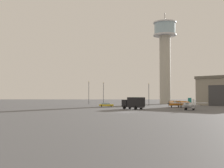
% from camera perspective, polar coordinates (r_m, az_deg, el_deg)
% --- Properties ---
extents(ground_plane, '(400.00, 400.00, 0.00)m').
position_cam_1_polar(ground_plane, '(63.20, 2.38, -5.55)').
color(ground_plane, '#545456').
extents(control_tower, '(9.76, 9.76, 39.11)m').
position_cam_1_polar(control_tower, '(127.30, 10.33, 6.21)').
color(control_tower, '#B2AD9E').
rests_on(control_tower, ground_plane).
extents(airplane_orange, '(7.75, 9.90, 2.91)m').
position_cam_1_polar(airplane_orange, '(89.03, 13.06, -3.66)').
color(airplane_orange, orange).
rests_on(airplane_orange, ground_plane).
extents(airplane_silver, '(9.30, 7.29, 2.73)m').
position_cam_1_polar(airplane_silver, '(74.13, 14.89, -4.00)').
color(airplane_silver, '#B7BABF').
rests_on(airplane_silver, ground_plane).
extents(truck_box_black, '(6.13, 5.93, 3.15)m').
position_cam_1_polar(truck_box_black, '(76.59, 4.28, -3.67)').
color(truck_box_black, '#38383D').
rests_on(truck_box_black, ground_plane).
extents(truck_fuel_tanker_green, '(4.67, 6.88, 3.04)m').
position_cam_1_polar(truck_fuel_tanker_green, '(100.00, 4.50, -3.37)').
color(truck_fuel_tanker_green, '#38383D').
rests_on(truck_fuel_tanker_green, ground_plane).
extents(car_yellow, '(4.55, 2.49, 1.37)m').
position_cam_1_polar(car_yellow, '(90.84, -1.16, -4.07)').
color(car_yellow, gold).
rests_on(car_yellow, ground_plane).
extents(light_post_west, '(0.44, 0.44, 8.68)m').
position_cam_1_polar(light_post_west, '(111.27, -1.69, -1.46)').
color(light_post_west, '#38383D').
rests_on(light_post_west, ground_plane).
extents(light_post_east, '(0.44, 0.44, 8.11)m').
position_cam_1_polar(light_post_east, '(106.63, 7.22, -1.57)').
color(light_post_east, '#38383D').
rests_on(light_post_east, ground_plane).
extents(light_post_centre, '(0.44, 0.44, 9.34)m').
position_cam_1_polar(light_post_centre, '(116.96, -4.57, -1.32)').
color(light_post_centre, '#38383D').
rests_on(light_post_centre, ground_plane).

